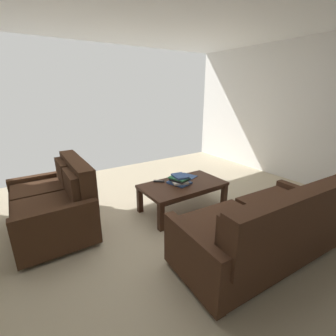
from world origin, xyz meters
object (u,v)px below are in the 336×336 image
(loose_magazine, at_px, (186,177))
(sofa_main, at_px, (264,230))
(tv_remote, at_px, (159,181))
(end_table, at_px, (335,201))
(coffee_mug, at_px, (333,187))
(loveseat_near, at_px, (56,203))
(book_stack, at_px, (180,180))
(coffee_table, at_px, (183,188))

(loose_magazine, bearing_deg, sofa_main, 153.78)
(tv_remote, height_order, loose_magazine, tv_remote)
(end_table, relative_size, coffee_mug, 5.69)
(loveseat_near, xyz_separation_m, tv_remote, (-1.36, 0.20, 0.06))
(coffee_mug, distance_m, book_stack, 1.85)
(book_stack, height_order, tv_remote, book_stack)
(book_stack, bearing_deg, end_table, 126.32)
(book_stack, xyz_separation_m, loose_magazine, (-0.24, -0.15, -0.05))
(sofa_main, distance_m, coffee_table, 1.32)
(book_stack, bearing_deg, sofa_main, 92.40)
(sofa_main, bearing_deg, coffee_mug, 172.57)
(tv_remote, xyz_separation_m, loose_magazine, (-0.45, 0.06, -0.01))
(coffee_table, bearing_deg, coffee_mug, 125.56)
(coffee_table, xyz_separation_m, loose_magazine, (-0.20, -0.19, 0.07))
(loveseat_near, relative_size, end_table, 2.22)
(end_table, relative_size, loose_magazine, 2.08)
(book_stack, relative_size, tv_remote, 2.30)
(tv_remote, bearing_deg, book_stack, 135.25)
(loveseat_near, height_order, end_table, loveseat_near)
(sofa_main, xyz_separation_m, loose_magazine, (-0.18, -1.52, 0.05))
(book_stack, bearing_deg, loose_magazine, -146.77)
(coffee_table, distance_m, coffee_mug, 1.81)
(loose_magazine, bearing_deg, book_stack, 103.71)
(coffee_table, height_order, loose_magazine, loose_magazine)
(sofa_main, height_order, book_stack, sofa_main)
(loveseat_near, height_order, book_stack, loveseat_near)
(tv_remote, bearing_deg, coffee_mug, 127.10)
(coffee_table, height_order, tv_remote, tv_remote)
(sofa_main, relative_size, loose_magazine, 6.51)
(loveseat_near, distance_m, tv_remote, 1.38)
(end_table, height_order, tv_remote, end_table)
(sofa_main, height_order, coffee_mug, sofa_main)
(coffee_table, xyz_separation_m, book_stack, (0.04, -0.04, 0.12))
(end_table, bearing_deg, book_stack, -53.68)
(loveseat_near, height_order, coffee_mug, loveseat_near)
(coffee_mug, height_order, tv_remote, coffee_mug)
(sofa_main, relative_size, end_table, 3.12)
(coffee_mug, relative_size, tv_remote, 0.68)
(sofa_main, xyz_separation_m, book_stack, (0.06, -1.36, 0.10))
(loveseat_near, relative_size, book_stack, 3.72)
(sofa_main, xyz_separation_m, coffee_table, (0.02, -1.32, -0.01))
(end_table, height_order, book_stack, end_table)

